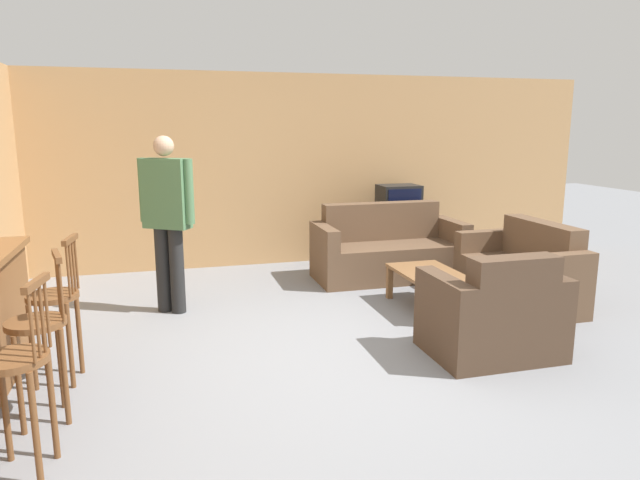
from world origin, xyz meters
The scene contains 12 objects.
ground_plane centered at (0.00, 0.00, 0.00)m, with size 24.00×24.00×0.00m, color gray.
wall_back centered at (0.00, 3.52, 1.30)m, with size 9.40×0.08×2.60m.
bar_chair_near centered at (-2.33, -1.02, 0.58)m, with size 0.43×0.43×1.11m.
bar_chair_mid centered at (-2.33, -0.41, 0.58)m, with size 0.45×0.45×1.11m.
bar_chair_far centered at (-2.33, 0.19, 0.58)m, with size 0.41×0.41×1.11m.
couch_far centered at (1.20, 2.35, 0.33)m, with size 1.87×0.83×0.93m.
armchair_near centered at (1.09, -0.25, 0.33)m, with size 1.04×0.79×0.90m.
loveseat_right centered at (2.18, 0.95, 0.33)m, with size 0.76×1.45×0.89m.
coffee_table centered at (1.14, 1.02, 0.34)m, with size 0.60×1.03×0.40m.
tv_unit centered at (1.66, 3.11, 0.31)m, with size 1.16×0.53×0.62m.
tv centered at (1.66, 3.10, 0.86)m, with size 0.55×0.42×0.48m.
person_by_window centered at (-1.49, 1.67, 1.02)m, with size 0.53×0.42×1.81m.
Camera 1 is at (-1.53, -4.22, 1.90)m, focal length 32.00 mm.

